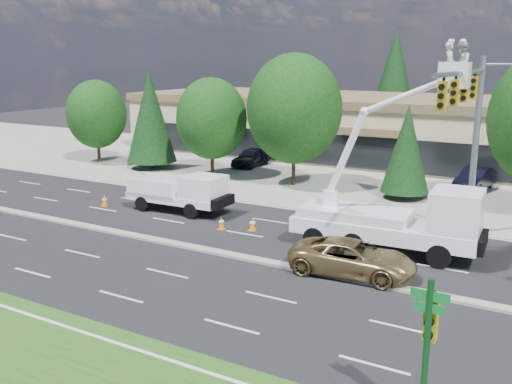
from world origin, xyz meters
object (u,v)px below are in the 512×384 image
Objects in this scene: street_sign_pole at (428,340)px; bucket_truck at (403,210)px; minivan at (353,258)px; utility_pickup at (183,196)px; signal_mast at (471,121)px.

bucket_truck is (-4.15, 12.65, -0.33)m from street_sign_pole.
bucket_truck is 4.03m from minivan.
utility_pickup reaches higher than minivan.
street_sign_pole is at bearing -82.73° from signal_mast.
bucket_truck is at bearing 108.14° from street_sign_pole.
street_sign_pole is 0.76× the size of minivan.
bucket_truck reaches higher than utility_pickup.
utility_pickup is (-17.40, 13.56, -1.50)m from street_sign_pole.
signal_mast is 1.68× the size of utility_pickup.
minivan is (-5.15, 9.00, -1.71)m from street_sign_pole.
bucket_truck is (-2.17, -2.79, -3.95)m from signal_mast.
bucket_truck reaches higher than signal_mast.
minivan is (-1.00, -3.65, -1.38)m from bucket_truck.
signal_mast is 16.36m from utility_pickup.
signal_mast is 8.94m from minivan.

